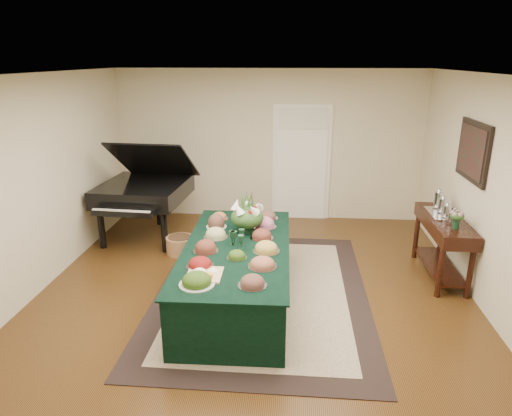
# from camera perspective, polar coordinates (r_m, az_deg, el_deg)

# --- Properties ---
(ground) EXTENTS (6.00, 6.00, 0.00)m
(ground) POSITION_cam_1_polar(r_m,az_deg,el_deg) (5.96, -0.25, -10.55)
(ground) COLOR black
(ground) RESTS_ON ground
(area_rug) EXTENTS (2.66, 3.73, 0.01)m
(area_rug) POSITION_cam_1_polar(r_m,az_deg,el_deg) (5.97, 0.75, -10.44)
(area_rug) COLOR black
(area_rug) RESTS_ON ground
(kitchen_doorway) EXTENTS (1.05, 0.07, 2.10)m
(kitchen_doorway) POSITION_cam_1_polar(r_m,az_deg,el_deg) (8.37, 5.68, 5.45)
(kitchen_doorway) COLOR white
(kitchen_doorway) RESTS_ON ground
(buffet_table) EXTENTS (1.31, 2.69, 0.72)m
(buffet_table) POSITION_cam_1_polar(r_m,az_deg,el_deg) (5.64, -2.37, -8.18)
(buffet_table) COLOR black
(buffet_table) RESTS_ON ground
(food_platters) EXTENTS (1.02, 2.35, 0.14)m
(food_platters) POSITION_cam_1_polar(r_m,az_deg,el_deg) (5.52, -2.47, -4.15)
(food_platters) COLOR silver
(food_platters) RESTS_ON buffet_table
(cutting_board) EXTENTS (0.37, 0.37, 0.10)m
(cutting_board) POSITION_cam_1_polar(r_m,az_deg,el_deg) (4.82, -6.43, -7.95)
(cutting_board) COLOR tan
(cutting_board) RESTS_ON buffet_table
(green_goblets) EXTENTS (0.20, 0.27, 0.18)m
(green_goblets) POSITION_cam_1_polar(r_m,az_deg,el_deg) (5.49, -2.36, -3.80)
(green_goblets) COLOR #13311E
(green_goblets) RESTS_ON buffet_table
(floral_centerpiece) EXTENTS (0.44, 0.44, 0.44)m
(floral_centerpiece) POSITION_cam_1_polar(r_m,az_deg,el_deg) (5.84, -1.11, -0.63)
(floral_centerpiece) COLOR #13311E
(floral_centerpiece) RESTS_ON buffet_table
(grand_piano) EXTENTS (1.52, 1.67, 1.65)m
(grand_piano) POSITION_cam_1_polar(r_m,az_deg,el_deg) (7.65, -13.81, 2.15)
(grand_piano) COLOR black
(grand_piano) RESTS_ON ground
(wicker_basket) EXTENTS (0.42, 0.42, 0.26)m
(wicker_basket) POSITION_cam_1_polar(r_m,az_deg,el_deg) (7.13, -9.48, -4.60)
(wicker_basket) COLOR #95633C
(wicker_basket) RESTS_ON ground
(mahogany_sideboard) EXTENTS (0.45, 1.41, 0.85)m
(mahogany_sideboard) POSITION_cam_1_polar(r_m,az_deg,el_deg) (6.62, 22.41, -2.72)
(mahogany_sideboard) COLOR black
(mahogany_sideboard) RESTS_ON ground
(tea_service) EXTENTS (0.34, 0.74, 0.30)m
(tea_service) POSITION_cam_1_polar(r_m,az_deg,el_deg) (6.64, 22.40, 0.14)
(tea_service) COLOR silver
(tea_service) RESTS_ON mahogany_sideboard
(pink_bouquet) EXTENTS (0.19, 0.19, 0.24)m
(pink_bouquet) POSITION_cam_1_polar(r_m,az_deg,el_deg) (6.16, 23.83, -1.00)
(pink_bouquet) COLOR #13311E
(pink_bouquet) RESTS_ON mahogany_sideboard
(wall_painting) EXTENTS (0.05, 0.95, 0.75)m
(wall_painting) POSITION_cam_1_polar(r_m,az_deg,el_deg) (6.41, 25.49, 6.42)
(wall_painting) COLOR black
(wall_painting) RESTS_ON ground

